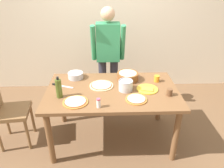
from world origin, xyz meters
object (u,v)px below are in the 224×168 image
Objects in this scene: chef_knife at (60,85)px; steel_pot at (126,85)px; person_cook at (108,54)px; mixing_bowl_steel at (76,75)px; salt_shaker at (98,103)px; cup_small_brown at (169,92)px; popcorn_bowl at (128,76)px; plate_with_slice at (147,89)px; pizza_raw_on_board at (101,85)px; pizza_cooked_on_tray at (75,102)px; pizza_second_cooked at (136,99)px; olive_oil_bottle at (59,88)px; dining_table at (112,96)px; cup_orange at (157,79)px; chair_wooden_left at (6,108)px.

steel_pot is at bearing -9.23° from chef_knife.
mixing_bowl_steel is at bearing -136.38° from person_cook.
salt_shaker reaches higher than mixing_bowl_steel.
popcorn_bowl is at bearing 136.62° from cup_small_brown.
plate_with_slice is 0.27m from cup_small_brown.
popcorn_bowl is (0.34, 0.16, 0.05)m from pizza_raw_on_board.
pizza_cooked_on_tray and pizza_second_cooked have the same top height.
salt_shaker is (-0.58, -0.36, 0.04)m from plate_with_slice.
chef_knife is (-0.24, 0.39, -0.00)m from pizza_cooked_on_tray.
olive_oil_bottle is at bearing -152.37° from pizza_raw_on_board.
mixing_bowl_steel is 0.78m from salt_shaker.
dining_table is 18.82× the size of cup_small_brown.
pizza_second_cooked is at bearing -66.37° from steel_pot.
cup_orange is (1.19, 0.35, -0.07)m from olive_oil_bottle.
pizza_second_cooked is (0.39, -0.34, 0.00)m from pizza_raw_on_board.
dining_table is 0.99× the size of person_cook.
person_cook is 5.81× the size of pizza_cooked_on_tray.
steel_pot is (-0.05, -0.28, 0.00)m from popcorn_bowl.
dining_table is at bearing -35.91° from pizza_raw_on_board.
olive_oil_bottle reaches higher than plate_with_slice.
olive_oil_bottle is at bearing -163.66° from cup_orange.
plate_with_slice is (0.43, -0.02, 0.10)m from dining_table.
plate_with_slice reaches higher than dining_table.
pizza_cooked_on_tray is at bearing -83.82° from mixing_bowl_steel.
person_cook is 15.28× the size of salt_shaker.
olive_oil_bottle is at bearing -169.94° from steel_pot.
pizza_second_cooked is at bearing -73.49° from person_cook.
cup_small_brown is (0.49, -0.14, -0.02)m from steel_pot.
steel_pot is at bearing -100.43° from popcorn_bowl.
steel_pot is (1.48, 0.01, 0.29)m from chair_wooden_left.
salt_shaker is (-0.03, -0.47, 0.04)m from pizza_raw_on_board.
chef_knife is at bearing 170.02° from dining_table.
chair_wooden_left is 3.65× the size of plate_with_slice.
olive_oil_bottle is 3.01× the size of cup_small_brown.
person_cook reaches higher than plate_with_slice.
pizza_cooked_on_tray is at bearing -127.14° from pizza_raw_on_board.
dining_table is 15.09× the size of salt_shaker.
dining_table is at bearing 136.94° from pizza_second_cooked.
pizza_raw_on_board is at bearing 27.63° from olive_oil_bottle.
person_cook is 1.15m from salt_shaker.
pizza_cooked_on_tray is 0.63m from steel_pot.
dining_table is 0.19m from pizza_raw_on_board.
mixing_bowl_steel is 0.28m from chef_knife.
popcorn_bowl is (-0.21, 0.28, 0.05)m from plate_with_slice.
chef_knife is (-0.91, 0.36, -0.00)m from pizza_second_cooked.
plate_with_slice is 1.50× the size of steel_pot.
cup_orange is at bearing -9.74° from popcorn_bowl.
chair_wooden_left is at bearing -169.45° from popcorn_bowl.
popcorn_bowl is 0.74m from salt_shaker.
chair_wooden_left is 1.22m from pizza_raw_on_board.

